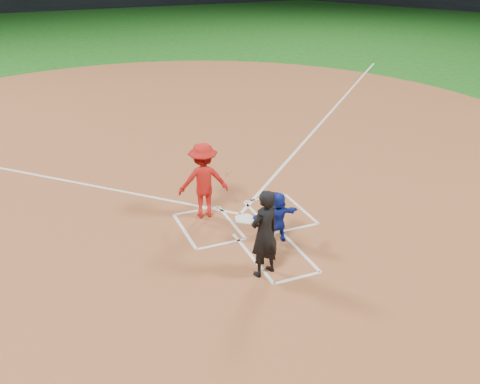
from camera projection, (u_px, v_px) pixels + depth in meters
name	position (u px, v px, depth m)	size (l,w,h in m)	color
ground	(245.00, 220.00, 13.46)	(120.00, 120.00, 0.00)	#155616
home_plate_dirt	(177.00, 144.00, 18.46)	(28.00, 28.00, 0.01)	brown
home_plate	(245.00, 219.00, 13.45)	(0.60, 0.60, 0.02)	white
catcher	(277.00, 217.00, 12.22)	(1.15, 0.37, 1.24)	#1325A1
umpire	(264.00, 233.00, 10.86)	(0.70, 0.46, 1.93)	black
chalk_markings	(183.00, 150.00, 17.86)	(28.35, 17.32, 0.01)	white
batter_at_plate	(203.00, 181.00, 13.23)	(1.49, 1.01, 1.94)	red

